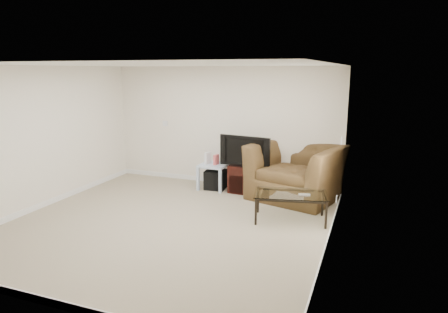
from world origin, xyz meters
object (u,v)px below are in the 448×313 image
at_px(tv_stand, 247,179).
at_px(television, 247,151).
at_px(subwoofer, 216,180).
at_px(side_table, 214,176).
at_px(recliner, 296,163).
at_px(coffee_table, 290,207).

xyz_separation_m(tv_stand, television, (-0.00, -0.03, 0.59)).
xyz_separation_m(television, subwoofer, (-0.69, 0.05, -0.68)).
relative_size(side_table, recliner, 0.34).
xyz_separation_m(tv_stand, subwoofer, (-0.69, 0.02, -0.09)).
bearing_deg(subwoofer, coffee_table, -34.20).
bearing_deg(tv_stand, subwoofer, -177.81).
relative_size(tv_stand, television, 0.68).
xyz_separation_m(recliner, coffee_table, (0.15, -1.21, -0.47)).
bearing_deg(recliner, side_table, -164.44).
distance_m(television, subwoofer, 0.97).
bearing_deg(television, subwoofer, -175.65).
bearing_deg(tv_stand, coffee_table, -43.19).
height_order(tv_stand, subwoofer, tv_stand).
relative_size(television, side_table, 1.81).
distance_m(television, coffee_table, 1.76).
bearing_deg(subwoofer, television, -4.08).
distance_m(subwoofer, coffee_table, 2.20).
xyz_separation_m(subwoofer, coffee_table, (1.82, -1.23, 0.04)).
relative_size(tv_stand, side_table, 1.23).
relative_size(television, coffee_table, 0.85).
bearing_deg(subwoofer, tv_stand, -1.76).
height_order(television, subwoofer, television).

